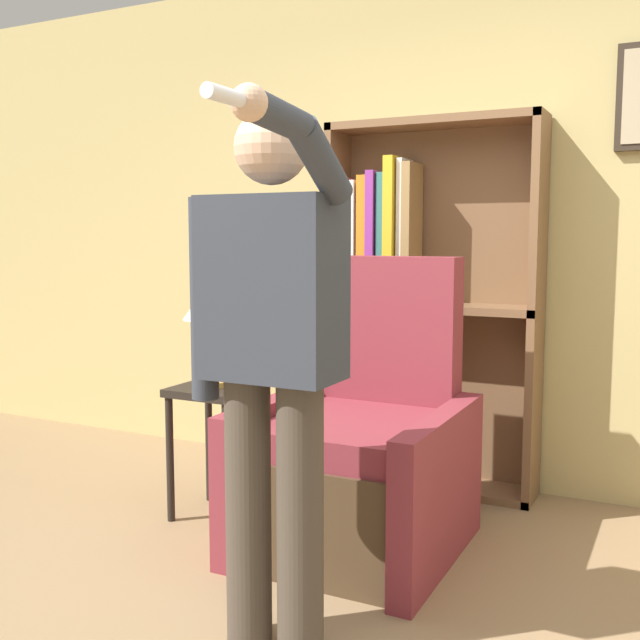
% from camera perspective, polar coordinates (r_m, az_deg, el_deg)
% --- Properties ---
extents(wall_back, '(8.00, 0.11, 2.80)m').
position_cam_1_polar(wall_back, '(4.05, 12.61, 7.18)').
color(wall_back, tan).
rests_on(wall_back, ground_plane).
extents(bookcase, '(1.12, 0.28, 1.93)m').
position_cam_1_polar(bookcase, '(4.03, 6.61, 0.69)').
color(bookcase, brown).
rests_on(bookcase, ground_plane).
extents(armchair, '(0.85, 0.93, 1.25)m').
position_cam_1_polar(armchair, '(3.30, 3.20, -10.50)').
color(armchair, '#4C3823').
rests_on(armchair, ground_plane).
extents(person_standing, '(0.57, 0.78, 1.72)m').
position_cam_1_polar(person_standing, '(2.34, -3.81, -2.09)').
color(person_standing, '#473D33').
rests_on(person_standing, ground_plane).
extents(side_table, '(0.37, 0.37, 0.63)m').
position_cam_1_polar(side_table, '(3.61, -7.89, -7.18)').
color(side_table, black).
rests_on(side_table, ground_plane).
extents(table_lamp, '(0.30, 0.30, 0.53)m').
position_cam_1_polar(table_lamp, '(3.52, -8.02, 1.59)').
color(table_lamp, gold).
rests_on(table_lamp, side_table).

